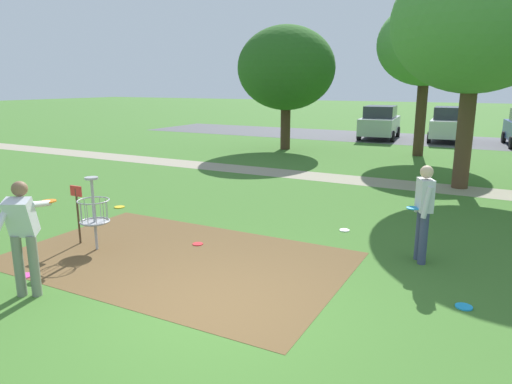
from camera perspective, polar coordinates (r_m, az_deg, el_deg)
ground_plane at (r=6.61m, az=-5.73°, el=-14.35°), size 160.00×160.00×0.00m
dirt_tee_pad at (r=8.49m, az=-9.65°, el=-8.03°), size 5.92×3.74×0.01m
disc_golf_basket at (r=9.14m, az=-19.49°, el=-2.12°), size 0.98×0.58×1.39m
player_foreground_watching at (r=8.44m, az=19.89°, el=-1.89°), size 0.45×0.49×1.71m
player_throwing at (r=7.45m, az=-26.69°, el=-4.33°), size 0.50×1.16×1.71m
frisbee_near_basket at (r=10.07m, az=10.82°, el=-4.63°), size 0.21×0.21×0.02m
frisbee_by_tee at (r=12.22m, az=-16.42°, el=-1.78°), size 0.26×0.26×0.02m
frisbee_mid_grass at (r=7.27m, az=24.17°, el=-12.74°), size 0.23×0.23×0.02m
frisbee_far_left at (r=9.13m, az=-7.17°, el=-6.36°), size 0.20×0.20×0.02m
frisbee_scattered_a at (r=8.51m, az=-26.52°, el=-9.19°), size 0.24×0.24×0.02m
tree_near_left at (r=15.01m, az=25.42°, el=18.32°), size 4.64×4.64×6.71m
tree_near_right at (r=22.14m, az=3.74°, el=14.91°), size 4.50×4.50×5.66m
tree_mid_center at (r=21.27m, az=20.20°, el=16.63°), size 4.01×4.01×6.36m
parking_lot_strip at (r=27.71m, az=21.00°, el=5.98°), size 36.00×6.00×0.01m
parked_car_leftmost at (r=27.45m, az=14.96°, el=8.27°), size 2.26×4.35×1.84m
parked_car_center_left at (r=27.41m, az=22.68°, el=7.70°), size 2.19×4.31×1.84m
gravel_path at (r=15.20m, az=14.79°, el=1.16°), size 40.00×1.43×0.00m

